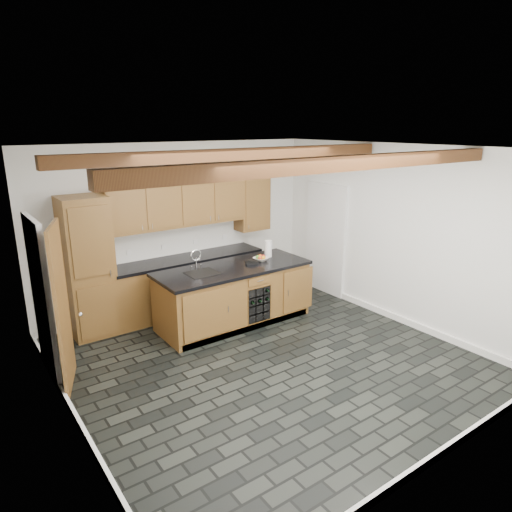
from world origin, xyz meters
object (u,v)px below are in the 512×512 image
(paper_towel, at_px, (268,249))
(island, at_px, (234,295))
(fruit_bowl, at_px, (261,259))
(kitchen_scale, at_px, (252,262))

(paper_towel, bearing_deg, island, -168.96)
(island, bearing_deg, fruit_bowl, 2.89)
(island, distance_m, kitchen_scale, 0.59)
(kitchen_scale, distance_m, paper_towel, 0.51)
(kitchen_scale, relative_size, fruit_bowl, 0.91)
(fruit_bowl, relative_size, paper_towel, 0.84)
(paper_towel, bearing_deg, kitchen_scale, -158.42)
(kitchen_scale, bearing_deg, fruit_bowl, 30.01)
(island, xyz_separation_m, paper_towel, (0.78, 0.15, 0.60))
(island, distance_m, fruit_bowl, 0.73)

